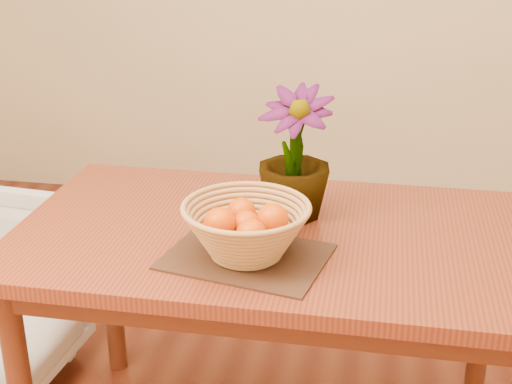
# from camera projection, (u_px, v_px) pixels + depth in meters

# --- Properties ---
(table) EXTENTS (1.40, 0.80, 0.75)m
(table) POSITION_uv_depth(u_px,v_px,m) (275.00, 260.00, 1.94)
(table) COLOR maroon
(table) RESTS_ON floor
(placemat) EXTENTS (0.44, 0.36, 0.01)m
(placemat) POSITION_uv_depth(u_px,v_px,m) (246.00, 257.00, 1.77)
(placemat) COLOR #3C2116
(placemat) RESTS_ON table
(wicker_basket) EXTENTS (0.32, 0.32, 0.13)m
(wicker_basket) POSITION_uv_depth(u_px,v_px,m) (246.00, 232.00, 1.74)
(wicker_basket) COLOR #B1794A
(wicker_basket) RESTS_ON placemat
(orange_pile) EXTENTS (0.20, 0.19, 0.08)m
(orange_pile) POSITION_uv_depth(u_px,v_px,m) (246.00, 222.00, 1.73)
(orange_pile) COLOR #E54F03
(orange_pile) RESTS_ON wicker_basket
(potted_plant) EXTENTS (0.23, 0.23, 0.37)m
(potted_plant) POSITION_uv_depth(u_px,v_px,m) (294.00, 154.00, 1.93)
(potted_plant) COLOR #1A4313
(potted_plant) RESTS_ON table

